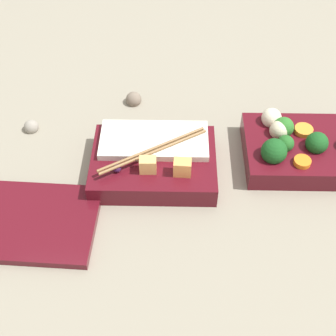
{
  "coord_description": "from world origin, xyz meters",
  "views": [
    {
      "loc": [
        0.11,
        0.55,
        0.61
      ],
      "look_at": [
        0.12,
        0.04,
        0.04
      ],
      "focal_mm": 50.0,
      "sensor_mm": 36.0,
      "label": 1
    }
  ],
  "objects": [
    {
      "name": "bento_tray_rice",
      "position": [
        0.14,
        0.01,
        0.02
      ],
      "size": [
        0.21,
        0.15,
        0.07
      ],
      "color": "#510F19",
      "rests_on": "ground_plane"
    },
    {
      "name": "bento_tray_vegetable",
      "position": [
        -0.11,
        -0.02,
        0.03
      ],
      "size": [
        0.21,
        0.15,
        0.07
      ],
      "color": "#510F19",
      "rests_on": "ground_plane"
    },
    {
      "name": "ground_plane",
      "position": [
        0.0,
        0.0,
        0.0
      ],
      "size": [
        3.0,
        3.0,
        0.0
      ],
      "primitive_type": "plane",
      "color": "gray"
    },
    {
      "name": "pebble_0",
      "position": [
        0.38,
        -0.09,
        0.01
      ],
      "size": [
        0.03,
        0.03,
        0.03
      ],
      "primitive_type": "sphere",
      "color": "gray",
      "rests_on": "ground_plane"
    },
    {
      "name": "bento_lid",
      "position": [
        0.33,
        0.13,
        0.01
      ],
      "size": [
        0.21,
        0.16,
        0.01
      ],
      "primitive_type": "cube",
      "rotation": [
        0.0,
        0.0,
        -0.05
      ],
      "color": "#510F19",
      "rests_on": "ground_plane"
    },
    {
      "name": "pebble_1",
      "position": [
        0.19,
        -0.17,
        0.01
      ],
      "size": [
        0.03,
        0.03,
        0.03
      ],
      "primitive_type": "sphere",
      "color": "#7A6B5B",
      "rests_on": "ground_plane"
    }
  ]
}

